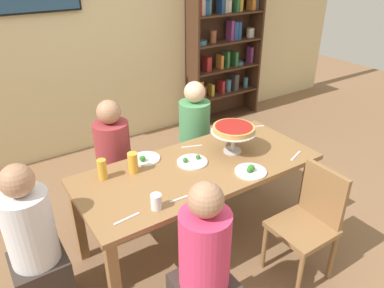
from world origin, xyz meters
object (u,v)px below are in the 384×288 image
Objects in this scene: salad_plate_near_diner at (145,159)px; beer_glass_amber_tall at (133,163)px; diner_far_right at (194,145)px; cutlery_fork_near at (296,156)px; diner_head_west at (36,253)px; diner_near_left at (204,275)px; dining_table at (199,176)px; cutlery_knife_near at (127,219)px; salad_plate_spare at (192,162)px; deep_dish_pizza_stand at (234,130)px; salad_plate_far_diner at (251,171)px; cutlery_spare_fork at (182,198)px; cutlery_knife_far at (192,146)px; bookshelf at (224,37)px; water_glass_clear_near at (156,202)px; chair_near_right at (310,219)px; cutlery_fork_far at (255,127)px; beer_glass_amber_short at (102,169)px; diner_far_left at (115,170)px.

beer_glass_amber_tall reaches higher than salad_plate_near_diner.
cutlery_fork_near is at bearing 18.05° from diner_far_right.
salad_plate_near_diner is (0.94, 0.29, 0.26)m from diner_head_west.
diner_near_left is 1.00× the size of diner_far_right.
dining_table is 1.26m from diner_head_west.
dining_table is 0.78m from cutlery_knife_near.
beer_glass_amber_tall is at bearing 163.56° from salad_plate_spare.
deep_dish_pizza_stand is 1.54× the size of salad_plate_far_diner.
diner_far_right is 1.25m from cutlery_spare_fork.
salad_plate_far_diner reaches higher than cutlery_knife_far.
cutlery_knife_near is at bearing -159.66° from dining_table.
beer_glass_amber_tall is at bearing 54.38° from cutlery_knife_near.
salad_plate_near_diner is at bearing 133.75° from salad_plate_far_diner.
dining_table is 1.64× the size of diner_head_west.
bookshelf is 13.94× the size of beer_glass_amber_tall.
cutlery_knife_near is (-0.20, 0.01, -0.05)m from water_glass_clear_near.
cutlery_spare_fork is (-0.03, -0.59, -0.01)m from salad_plate_near_diner.
water_glass_clear_near reaches higher than salad_plate_near_diner.
diner_head_west reaches higher than salad_plate_near_diner.
cutlery_spare_fork is at bearing 62.51° from chair_near_right.
water_glass_clear_near is 1.48m from cutlery_fork_far.
diner_far_right is (-1.36, -1.32, -0.68)m from bookshelf.
cutlery_fork_near is 1.00× the size of cutlery_spare_fork.
cutlery_fork_far is 1.00× the size of cutlery_knife_far.
salad_plate_far_diner is 1.32× the size of cutlery_spare_fork.
chair_near_right reaches higher than dining_table.
beer_glass_amber_short is (-0.23, 0.96, 0.33)m from diner_near_left.
cutlery_fork_near is at bearing -20.91° from beer_glass_amber_short.
bookshelf is 1.92× the size of diner_far_right.
diner_head_west is at bearing -179.37° from deep_dish_pizza_stand.
salad_plate_far_diner is (0.27, -0.28, 0.10)m from dining_table.
cutlery_fork_near is 1.00× the size of cutlery_knife_near.
salad_plate_spare is 0.27m from cutlery_knife_far.
beer_glass_amber_tall is (-0.87, -0.49, 0.33)m from diner_far_right.
cutlery_knife_far is at bearing 132.41° from deep_dish_pizza_stand.
salad_plate_far_diner is at bearing -123.33° from bookshelf.
cutlery_fork_near is at bearing -31.66° from chair_near_right.
cutlery_fork_far is at bearing 19.64° from dining_table.
cutlery_spare_fork is at bearing -92.75° from salad_plate_near_diner.
salad_plate_near_diner is 1.45× the size of beer_glass_amber_short.
chair_near_right is 5.61× the size of beer_glass_amber_short.
cutlery_spare_fork is at bearing -75.53° from beer_glass_amber_tall.
dining_table is 0.41m from salad_plate_far_diner.
diner_far_left is 0.78m from salad_plate_spare.
bookshelf is 2.78m from salad_plate_far_diner.
diner_head_west is at bearing -163.03° from salad_plate_near_diner.
diner_far_right reaches higher than salad_plate_spare.
cutlery_fork_far is (0.35, 1.00, 0.26)m from chair_near_right.
diner_near_left reaches higher than chair_near_right.
beer_glass_amber_short reaches higher than salad_plate_far_diner.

